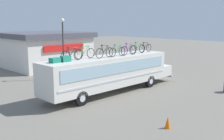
{
  "coord_description": "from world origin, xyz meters",
  "views": [
    {
      "loc": [
        -14.1,
        -14.77,
        5.49
      ],
      "look_at": [
        0.4,
        0.0,
        1.77
      ],
      "focal_mm": 43.29,
      "sensor_mm": 36.0,
      "label": 1
    }
  ],
  "objects_px": {
    "luggage_bag_1": "(55,60)",
    "street_lamp": "(63,41)",
    "rooftop_bicycle_3": "(105,52)",
    "traffic_cone": "(168,122)",
    "rooftop_bicycle_2": "(85,53)",
    "luggage_bag_2": "(66,59)",
    "rooftop_bicycle_5": "(128,50)",
    "rooftop_bicycle_7": "(145,48)",
    "rooftop_bicycle_4": "(117,51)",
    "rooftop_bicycle_1": "(72,55)",
    "rooftop_bicycle_6": "(138,49)",
    "bus": "(111,71)"
  },
  "relations": [
    {
      "from": "rooftop_bicycle_6",
      "to": "street_lamp",
      "type": "bearing_deg",
      "value": 110.82
    },
    {
      "from": "bus",
      "to": "rooftop_bicycle_5",
      "type": "bearing_deg",
      "value": -15.14
    },
    {
      "from": "rooftop_bicycle_3",
      "to": "street_lamp",
      "type": "relative_size",
      "value": 0.3
    },
    {
      "from": "bus",
      "to": "luggage_bag_1",
      "type": "xyz_separation_m",
      "value": [
        -4.88,
        0.21,
        1.34
      ]
    },
    {
      "from": "rooftop_bicycle_1",
      "to": "rooftop_bicycle_2",
      "type": "distance_m",
      "value": 1.3
    },
    {
      "from": "luggage_bag_1",
      "to": "rooftop_bicycle_6",
      "type": "relative_size",
      "value": 0.35
    },
    {
      "from": "rooftop_bicycle_5",
      "to": "rooftop_bicycle_6",
      "type": "distance_m",
      "value": 1.36
    },
    {
      "from": "traffic_cone",
      "to": "rooftop_bicycle_2",
      "type": "bearing_deg",
      "value": 84.76
    },
    {
      "from": "rooftop_bicycle_6",
      "to": "rooftop_bicycle_4",
      "type": "bearing_deg",
      "value": -176.69
    },
    {
      "from": "bus",
      "to": "street_lamp",
      "type": "relative_size",
      "value": 2.22
    },
    {
      "from": "luggage_bag_1",
      "to": "rooftop_bicycle_6",
      "type": "xyz_separation_m",
      "value": [
        7.78,
        -0.46,
        0.24
      ]
    },
    {
      "from": "rooftop_bicycle_2",
      "to": "rooftop_bicycle_3",
      "type": "distance_m",
      "value": 1.47
    },
    {
      "from": "rooftop_bicycle_3",
      "to": "rooftop_bicycle_4",
      "type": "bearing_deg",
      "value": -3.72
    },
    {
      "from": "bus",
      "to": "traffic_cone",
      "type": "distance_m",
      "value": 7.99
    },
    {
      "from": "rooftop_bicycle_4",
      "to": "rooftop_bicycle_7",
      "type": "xyz_separation_m",
      "value": [
        3.89,
        0.38,
        -0.01
      ]
    },
    {
      "from": "rooftop_bicycle_1",
      "to": "street_lamp",
      "type": "xyz_separation_m",
      "value": [
        3.8,
        6.56,
        0.4
      ]
    },
    {
      "from": "luggage_bag_2",
      "to": "rooftop_bicycle_6",
      "type": "bearing_deg",
      "value": -2.49
    },
    {
      "from": "rooftop_bicycle_4",
      "to": "rooftop_bicycle_5",
      "type": "distance_m",
      "value": 1.26
    },
    {
      "from": "luggage_bag_1",
      "to": "rooftop_bicycle_7",
      "type": "height_order",
      "value": "rooftop_bicycle_7"
    },
    {
      "from": "luggage_bag_1",
      "to": "street_lamp",
      "type": "xyz_separation_m",
      "value": [
        5.12,
        6.54,
        0.63
      ]
    },
    {
      "from": "rooftop_bicycle_2",
      "to": "street_lamp",
      "type": "height_order",
      "value": "street_lamp"
    },
    {
      "from": "rooftop_bicycle_5",
      "to": "street_lamp",
      "type": "xyz_separation_m",
      "value": [
        -1.31,
        7.17,
        0.39
      ]
    },
    {
      "from": "rooftop_bicycle_5",
      "to": "traffic_cone",
      "type": "relative_size",
      "value": 2.77
    },
    {
      "from": "rooftop_bicycle_1",
      "to": "rooftop_bicycle_6",
      "type": "xyz_separation_m",
      "value": [
        6.46,
        -0.43,
        0.01
      ]
    },
    {
      "from": "rooftop_bicycle_1",
      "to": "rooftop_bicycle_3",
      "type": "relative_size",
      "value": 1.01
    },
    {
      "from": "rooftop_bicycle_7",
      "to": "traffic_cone",
      "type": "bearing_deg",
      "value": -134.51
    },
    {
      "from": "rooftop_bicycle_3",
      "to": "traffic_cone",
      "type": "distance_m",
      "value": 7.83
    },
    {
      "from": "rooftop_bicycle_2",
      "to": "rooftop_bicycle_7",
      "type": "height_order",
      "value": "rooftop_bicycle_2"
    },
    {
      "from": "luggage_bag_2",
      "to": "traffic_cone",
      "type": "bearing_deg",
      "value": -80.9
    },
    {
      "from": "luggage_bag_1",
      "to": "rooftop_bicycle_3",
      "type": "xyz_separation_m",
      "value": [
        3.92,
        -0.53,
        0.25
      ]
    },
    {
      "from": "rooftop_bicycle_4",
      "to": "rooftop_bicycle_2",
      "type": "bearing_deg",
      "value": 163.35
    },
    {
      "from": "luggage_bag_1",
      "to": "rooftop_bicycle_1",
      "type": "bearing_deg",
      "value": -0.96
    },
    {
      "from": "luggage_bag_2",
      "to": "rooftop_bicycle_5",
      "type": "relative_size",
      "value": 0.37
    },
    {
      "from": "bus",
      "to": "rooftop_bicycle_6",
      "type": "distance_m",
      "value": 3.31
    },
    {
      "from": "rooftop_bicycle_5",
      "to": "rooftop_bicycle_7",
      "type": "bearing_deg",
      "value": 8.57
    },
    {
      "from": "rooftop_bicycle_6",
      "to": "traffic_cone",
      "type": "xyz_separation_m",
      "value": [
        -5.87,
        -7.04,
        -2.95
      ]
    },
    {
      "from": "rooftop_bicycle_1",
      "to": "rooftop_bicycle_4",
      "type": "bearing_deg",
      "value": -8.66
    },
    {
      "from": "luggage_bag_2",
      "to": "rooftop_bicycle_1",
      "type": "distance_m",
      "value": 0.63
    },
    {
      "from": "rooftop_bicycle_5",
      "to": "rooftop_bicycle_2",
      "type": "bearing_deg",
      "value": 168.39
    },
    {
      "from": "luggage_bag_1",
      "to": "rooftop_bicycle_7",
      "type": "bearing_deg",
      "value": -1.46
    },
    {
      "from": "rooftop_bicycle_4",
      "to": "rooftop_bicycle_5",
      "type": "bearing_deg",
      "value": -0.9
    },
    {
      "from": "rooftop_bicycle_4",
      "to": "rooftop_bicycle_7",
      "type": "bearing_deg",
      "value": 5.53
    },
    {
      "from": "rooftop_bicycle_1",
      "to": "rooftop_bicycle_7",
      "type": "xyz_separation_m",
      "value": [
        7.74,
        -0.21,
        -0.02
      ]
    },
    {
      "from": "luggage_bag_2",
      "to": "rooftop_bicycle_4",
      "type": "height_order",
      "value": "rooftop_bicycle_4"
    },
    {
      "from": "luggage_bag_1",
      "to": "rooftop_bicycle_4",
      "type": "bearing_deg",
      "value": -6.71
    },
    {
      "from": "rooftop_bicycle_4",
      "to": "rooftop_bicycle_1",
      "type": "bearing_deg",
      "value": 171.34
    },
    {
      "from": "rooftop_bicycle_2",
      "to": "rooftop_bicycle_5",
      "type": "bearing_deg",
      "value": -11.61
    },
    {
      "from": "rooftop_bicycle_1",
      "to": "traffic_cone",
      "type": "bearing_deg",
      "value": -85.49
    },
    {
      "from": "rooftop_bicycle_5",
      "to": "rooftop_bicycle_3",
      "type": "bearing_deg",
      "value": 177.69
    },
    {
      "from": "bus",
      "to": "street_lamp",
      "type": "xyz_separation_m",
      "value": [
        0.24,
        6.75,
        1.97
      ]
    }
  ]
}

